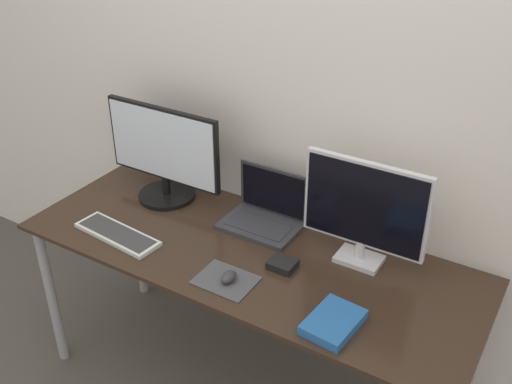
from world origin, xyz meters
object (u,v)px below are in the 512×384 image
object	(u,v)px
monitor_left	(164,154)
book	(333,322)
monitor_right	(364,210)
keyboard	(117,234)
laptop	(265,211)
power_brick	(283,264)
mouse	(229,277)

from	to	relation	value
monitor_left	book	bearing A→B (deg)	-20.84
monitor_right	book	distance (m)	0.44
monitor_left	book	world-z (taller)	monitor_left
monitor_right	keyboard	xyz separation A→B (m)	(-0.90, -0.35, -0.22)
laptop	keyboard	bearing A→B (deg)	-139.46
laptop	power_brick	bearing A→B (deg)	-47.62
mouse	monitor_left	bearing A→B (deg)	147.59
monitor_right	mouse	bearing A→B (deg)	-133.91
book	power_brick	size ratio (longest dim) A/B	2.23
keyboard	mouse	xyz separation A→B (m)	(0.55, -0.01, 0.01)
monitor_left	keyboard	size ratio (longest dim) A/B	1.44
laptop	book	distance (m)	0.66
monitor_left	laptop	world-z (taller)	monitor_left
monitor_right	book	size ratio (longest dim) A/B	2.14
book	keyboard	bearing A→B (deg)	178.46
laptop	mouse	xyz separation A→B (m)	(0.09, -0.41, -0.03)
mouse	book	world-z (taller)	mouse
monitor_left	keyboard	bearing A→B (deg)	-85.87
laptop	power_brick	size ratio (longest dim) A/B	3.23
laptop	keyboard	world-z (taller)	laptop
monitor_left	monitor_right	bearing A→B (deg)	0.01
monitor_right	laptop	distance (m)	0.47
monitor_left	book	xyz separation A→B (m)	(1.00, -0.38, -0.20)
laptop	mouse	size ratio (longest dim) A/B	4.33
monitor_left	laptop	xyz separation A→B (m)	(0.49, 0.04, -0.16)
laptop	monitor_right	bearing A→B (deg)	-5.55
monitor_left	mouse	bearing A→B (deg)	-32.41
mouse	power_brick	xyz separation A→B (m)	(0.12, 0.18, -0.01)
monitor_left	mouse	distance (m)	0.71
monitor_left	keyboard	xyz separation A→B (m)	(0.03, -0.35, -0.21)
monitor_right	mouse	world-z (taller)	monitor_right
monitor_right	power_brick	distance (m)	0.37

